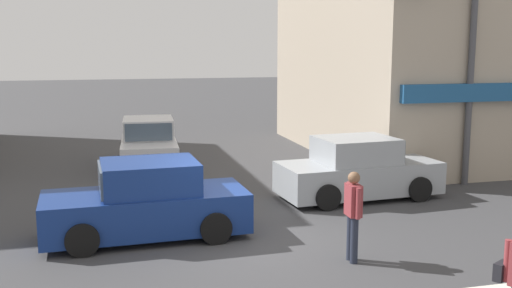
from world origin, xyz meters
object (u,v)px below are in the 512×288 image
object	(u,v)px
street_tree	(403,50)
sedan_crossing_rightbound	(358,171)
sedan_crossing_leftbound	(147,203)
sedan_parked_curbside	(149,145)
traffic_light_mast	(443,35)
pedestrian_mid_crossing	(353,211)

from	to	relation	value
street_tree	sedan_crossing_rightbound	size ratio (longest dim) A/B	1.24
sedan_crossing_leftbound	sedan_parked_curbside	bearing A→B (deg)	85.21
traffic_light_mast	sedan_crossing_rightbound	size ratio (longest dim) A/B	1.47
sedan_parked_curbside	sedan_crossing_rightbound	bearing A→B (deg)	-47.66
traffic_light_mast	sedan_crossing_rightbound	xyz separation A→B (m)	(-2.59, -0.55, -3.46)
traffic_light_mast	sedan_parked_curbside	xyz separation A→B (m)	(-7.48, 4.83, -3.46)
traffic_light_mast	sedan_crossing_leftbound	world-z (taller)	traffic_light_mast
sedan_crossing_leftbound	pedestrian_mid_crossing	bearing A→B (deg)	-34.20
sedan_crossing_rightbound	street_tree	bearing A→B (deg)	50.69
street_tree	sedan_crossing_leftbound	distance (m)	11.07
sedan_crossing_leftbound	street_tree	bearing A→B (deg)	33.93
traffic_light_mast	sedan_parked_curbside	world-z (taller)	traffic_light_mast
pedestrian_mid_crossing	sedan_crossing_leftbound	bearing A→B (deg)	145.80
street_tree	pedestrian_mid_crossing	distance (m)	10.28
traffic_light_mast	sedan_parked_curbside	size ratio (longest dim) A/B	1.48
sedan_parked_curbside	street_tree	bearing A→B (deg)	-8.99
traffic_light_mast	pedestrian_mid_crossing	world-z (taller)	traffic_light_mast
street_tree	sedan_parked_curbside	size ratio (longest dim) A/B	1.25
sedan_crossing_rightbound	sedan_parked_curbside	distance (m)	7.27
street_tree	sedan_crossing_leftbound	bearing A→B (deg)	-146.07
sedan_crossing_rightbound	sedan_crossing_leftbound	bearing A→B (deg)	-161.19
sedan_crossing_rightbound	pedestrian_mid_crossing	world-z (taller)	pedestrian_mid_crossing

